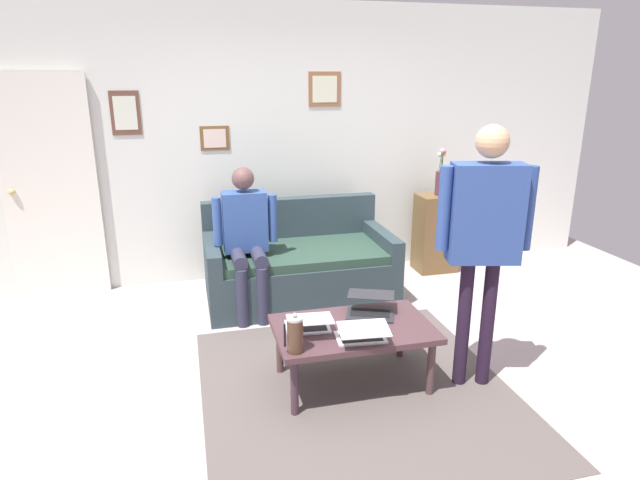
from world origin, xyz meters
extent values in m
plane|color=#B4A3A2|center=(0.00, 0.00, 0.00)|extent=(7.68, 7.68, 0.00)
cube|color=#5A514C|center=(-0.06, 0.17, 0.00)|extent=(2.02, 2.14, 0.01)
cube|color=silver|center=(0.00, -2.20, 1.35)|extent=(7.04, 0.10, 2.70)
cube|color=brown|center=(1.44, -2.15, 1.69)|extent=(0.26, 0.02, 0.40)
cube|color=silver|center=(1.44, -2.14, 1.69)|extent=(0.20, 0.00, 0.30)
cube|color=#915C3B|center=(-0.44, -2.15, 1.89)|extent=(0.33, 0.02, 0.33)
cube|color=beige|center=(-0.44, -2.14, 1.89)|extent=(0.25, 0.00, 0.25)
cube|color=brown|center=(0.65, -2.15, 1.44)|extent=(0.28, 0.02, 0.23)
cube|color=beige|center=(0.65, -2.14, 1.44)|extent=(0.21, 0.00, 0.18)
cube|color=white|center=(2.15, -2.11, 1.02)|extent=(0.82, 0.05, 2.05)
sphere|color=tan|center=(2.46, -2.07, 1.02)|extent=(0.06, 0.06, 0.06)
cube|color=#2D3D42|center=(-0.02, -1.44, 0.21)|extent=(1.70, 0.94, 0.42)
cube|color=#2B4437|center=(-0.02, -1.42, 0.46)|extent=(1.46, 0.86, 0.08)
cube|color=#2D3D42|center=(-0.02, -1.84, 0.65)|extent=(1.70, 0.14, 0.46)
cube|color=#2D3D42|center=(-0.81, -1.44, 0.52)|extent=(0.12, 0.94, 0.20)
cube|color=#2D3D42|center=(0.77, -1.44, 0.52)|extent=(0.12, 0.94, 0.20)
cube|color=#4B3136|center=(-0.06, 0.07, 0.41)|extent=(1.05, 0.65, 0.04)
cylinder|color=#4D3738|center=(-0.51, 0.33, 0.19)|extent=(0.05, 0.05, 0.39)
cylinder|color=#432E39|center=(0.40, 0.33, 0.19)|extent=(0.05, 0.05, 0.39)
cylinder|color=#4E2C2C|center=(-0.51, -0.18, 0.19)|extent=(0.05, 0.05, 0.39)
cylinder|color=#513736|center=(0.40, -0.18, 0.19)|extent=(0.05, 0.05, 0.39)
cube|color=#28282D|center=(-0.22, -0.05, 0.43)|extent=(0.38, 0.32, 0.01)
cube|color=black|center=(-0.23, -0.07, 0.44)|extent=(0.30, 0.22, 0.00)
cube|color=#28282D|center=(-0.26, -0.15, 0.54)|extent=(0.38, 0.31, 0.02)
cube|color=#AECEF7|center=(-0.26, -0.14, 0.54)|extent=(0.34, 0.28, 0.01)
cube|color=silver|center=(0.24, 0.02, 0.43)|extent=(0.31, 0.25, 0.01)
cube|color=black|center=(0.24, 0.04, 0.44)|extent=(0.25, 0.16, 0.00)
cube|color=silver|center=(0.25, 0.14, 0.54)|extent=(0.31, 0.24, 0.02)
cube|color=black|center=(0.25, 0.14, 0.54)|extent=(0.28, 0.22, 0.02)
cube|color=silver|center=(-0.05, 0.25, 0.43)|extent=(0.33, 0.23, 0.01)
cube|color=black|center=(-0.05, 0.26, 0.44)|extent=(0.27, 0.15, 0.00)
cube|color=silver|center=(-0.04, 0.33, 0.53)|extent=(0.33, 0.22, 0.04)
cube|color=white|center=(-0.04, 0.33, 0.53)|extent=(0.30, 0.20, 0.03)
cylinder|color=#4C3323|center=(0.38, 0.31, 0.53)|extent=(0.10, 0.10, 0.21)
cylinder|color=#B7B7BC|center=(0.38, 0.31, 0.64)|extent=(0.10, 0.10, 0.02)
sphere|color=#B2B2B7|center=(0.38, 0.31, 0.67)|extent=(0.03, 0.03, 0.03)
cube|color=black|center=(0.45, 0.31, 0.54)|extent=(0.01, 0.01, 0.15)
cube|color=brown|center=(-1.59, -1.84, 0.41)|extent=(0.42, 0.32, 0.82)
cylinder|color=#562E3C|center=(-1.59, -1.84, 0.95)|extent=(0.09, 0.09, 0.25)
cylinder|color=#3D7038|center=(-1.59, -1.82, 1.18)|extent=(0.02, 0.01, 0.22)
sphere|color=silver|center=(-1.59, -1.82, 1.29)|extent=(0.04, 0.04, 0.04)
cylinder|color=#3D7038|center=(-1.59, -1.86, 1.16)|extent=(0.03, 0.01, 0.17)
sphere|color=silver|center=(-1.60, -1.87, 1.24)|extent=(0.06, 0.06, 0.06)
cylinder|color=#3D7038|center=(-1.61, -1.84, 1.16)|extent=(0.01, 0.03, 0.18)
sphere|color=yellow|center=(-1.62, -1.84, 1.25)|extent=(0.05, 0.05, 0.05)
cylinder|color=#3D7038|center=(-1.61, -1.83, 1.17)|extent=(0.02, 0.03, 0.20)
sphere|color=#D7446D|center=(-1.62, -1.83, 1.27)|extent=(0.03, 0.03, 0.03)
cylinder|color=#3D7038|center=(-1.61, -1.85, 1.16)|extent=(0.02, 0.03, 0.18)
sphere|color=#E14D59|center=(-1.62, -1.86, 1.25)|extent=(0.05, 0.05, 0.05)
cylinder|color=#25172B|center=(-0.92, 0.29, 0.44)|extent=(0.09, 0.09, 0.88)
cylinder|color=#25172B|center=(-0.77, 0.25, 0.44)|extent=(0.09, 0.09, 0.88)
cube|color=#2F4A8E|center=(-0.85, 0.27, 1.20)|extent=(0.48, 0.30, 0.63)
cylinder|color=#2F4A8E|center=(-1.10, 0.33, 1.23)|extent=(0.10, 0.10, 0.53)
cylinder|color=#2F4A8E|center=(-0.59, 0.21, 1.23)|extent=(0.10, 0.10, 0.53)
sphere|color=tan|center=(-0.85, 0.27, 1.64)|extent=(0.20, 0.20, 0.20)
cylinder|color=#2E3046|center=(0.40, -0.98, 0.25)|extent=(0.10, 0.10, 0.50)
cylinder|color=#2E3046|center=(0.57, -0.98, 0.25)|extent=(0.10, 0.10, 0.50)
cylinder|color=#2E3046|center=(0.40, -1.16, 0.55)|extent=(0.12, 0.40, 0.12)
cylinder|color=#2E3046|center=(0.57, -1.16, 0.55)|extent=(0.12, 0.40, 0.12)
cube|color=#325298|center=(0.48, -1.34, 0.81)|extent=(0.37, 0.20, 0.52)
cylinder|color=#325298|center=(0.24, -1.29, 0.84)|extent=(0.08, 0.08, 0.42)
cylinder|color=#325298|center=(0.72, -1.29, 0.84)|extent=(0.08, 0.08, 0.42)
sphere|color=brown|center=(0.48, -1.34, 1.19)|extent=(0.19, 0.19, 0.19)
camera|label=1|loc=(0.95, 3.15, 2.02)|focal=30.12mm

